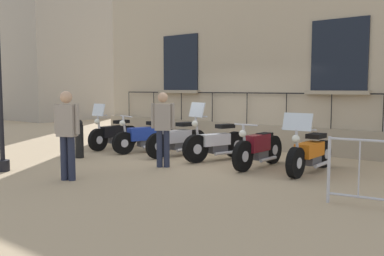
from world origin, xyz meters
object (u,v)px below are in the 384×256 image
object	(u,v)px
motorcycle_blue	(146,137)
motorcycle_white	(216,143)
motorcycle_silver	(177,140)
motorcycle_orange	(310,153)
motorcycle_black	(114,134)
pedestrian_standing	(67,130)
pedestrian_walking	(163,125)
bollard	(79,139)
motorcycle_maroon	(258,149)

from	to	relation	value
motorcycle_blue	motorcycle_white	distance (m)	2.34
motorcycle_silver	motorcycle_orange	bearing A→B (deg)	91.03
motorcycle_black	motorcycle_white	distance (m)	3.57
motorcycle_white	motorcycle_blue	bearing A→B (deg)	-87.78
motorcycle_black	pedestrian_standing	bearing A→B (deg)	37.17
motorcycle_black	pedestrian_walking	bearing A→B (deg)	67.86
motorcycle_black	pedestrian_walking	distance (m)	3.44
motorcycle_black	pedestrian_standing	size ratio (longest dim) A/B	1.10
pedestrian_standing	pedestrian_walking	distance (m)	2.24
motorcycle_blue	pedestrian_walking	world-z (taller)	pedestrian_walking
motorcycle_blue	pedestrian_walking	size ratio (longest dim) A/B	1.19
pedestrian_standing	motorcycle_blue	bearing A→B (deg)	-158.67
bollard	motorcycle_silver	bearing A→B (deg)	135.16
motorcycle_orange	pedestrian_standing	distance (m)	5.03
motorcycle_blue	motorcycle_maroon	xyz separation A→B (m)	(0.10, 3.66, 0.01)
motorcycle_silver	pedestrian_standing	xyz separation A→B (m)	(3.59, 0.25, 0.56)
motorcycle_orange	bollard	xyz separation A→B (m)	(1.87, -5.45, 0.08)
motorcycle_blue	motorcycle_maroon	world-z (taller)	motorcycle_blue
motorcycle_black	motorcycle_orange	distance (m)	6.04
motorcycle_maroon	bollard	bearing A→B (deg)	-68.55
motorcycle_black	motorcycle_blue	bearing A→B (deg)	95.59
bollard	pedestrian_standing	size ratio (longest dim) A/B	0.57
motorcycle_silver	pedestrian_standing	bearing A→B (deg)	3.99
motorcycle_maroon	motorcycle_white	bearing A→B (deg)	-98.37
motorcycle_maroon	motorcycle_blue	bearing A→B (deg)	-91.62
motorcycle_black	motorcycle_silver	size ratio (longest dim) A/B	0.95
motorcycle_black	bollard	bearing A→B (deg)	19.27
motorcycle_silver	motorcycle_white	world-z (taller)	motorcycle_white
motorcycle_blue	pedestrian_standing	distance (m)	3.89
motorcycle_orange	pedestrian_walking	size ratio (longest dim) A/B	1.23
pedestrian_walking	motorcycle_orange	bearing A→B (deg)	117.10
motorcycle_blue	motorcycle_silver	world-z (taller)	motorcycle_silver
pedestrian_walking	motorcycle_black	bearing A→B (deg)	-112.14
motorcycle_black	motorcycle_maroon	xyz separation A→B (m)	(-0.02, 4.88, 0.00)
motorcycle_white	motorcycle_orange	bearing A→B (deg)	89.59
motorcycle_black	motorcycle_orange	world-z (taller)	motorcycle_black
motorcycle_black	motorcycle_silver	xyz separation A→B (m)	(-0.13, 2.37, 0.00)
motorcycle_orange	pedestrian_standing	xyz separation A→B (m)	(3.65, -3.41, 0.57)
motorcycle_orange	pedestrian_walking	bearing A→B (deg)	-62.90
motorcycle_black	pedestrian_walking	xyz separation A→B (m)	(1.28, 3.15, 0.54)
motorcycle_white	motorcycle_orange	world-z (taller)	motorcycle_white
bollard	pedestrian_walking	size ratio (longest dim) A/B	0.58
motorcycle_white	motorcycle_silver	bearing A→B (deg)	-86.01
motorcycle_maroon	pedestrian_walking	bearing A→B (deg)	-53.15
motorcycle_white	motorcycle_maroon	xyz separation A→B (m)	(0.19, 1.32, -0.00)
motorcycle_silver	motorcycle_maroon	world-z (taller)	motorcycle_silver
motorcycle_silver	motorcycle_white	size ratio (longest dim) A/B	1.04
motorcycle_white	bollard	world-z (taller)	motorcycle_white
bollard	motorcycle_orange	bearing A→B (deg)	108.90
motorcycle_black	bollard	distance (m)	1.77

